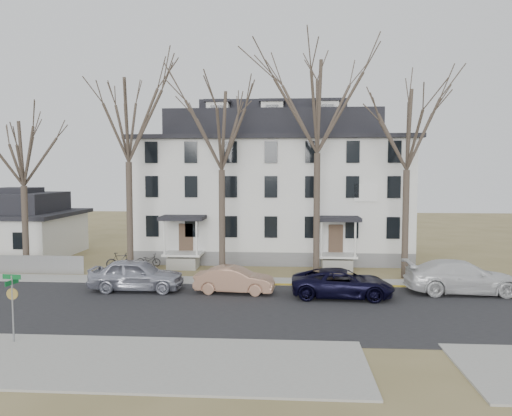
# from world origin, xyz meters

# --- Properties ---
(ground) EXTENTS (120.00, 120.00, 0.00)m
(ground) POSITION_xyz_m (0.00, 0.00, 0.00)
(ground) COLOR olive
(ground) RESTS_ON ground
(main_road) EXTENTS (120.00, 10.00, 0.04)m
(main_road) POSITION_xyz_m (0.00, 2.00, 0.00)
(main_road) COLOR #27272A
(main_road) RESTS_ON ground
(far_sidewalk) EXTENTS (120.00, 2.00, 0.08)m
(far_sidewalk) POSITION_xyz_m (0.00, 8.00, 0.00)
(far_sidewalk) COLOR #A09F97
(far_sidewalk) RESTS_ON ground
(near_sidewalk_left) EXTENTS (20.00, 5.00, 0.08)m
(near_sidewalk_left) POSITION_xyz_m (-8.00, -5.00, 0.00)
(near_sidewalk_left) COLOR #A09F97
(near_sidewalk_left) RESTS_ON ground
(yellow_curb) EXTENTS (14.00, 0.25, 0.06)m
(yellow_curb) POSITION_xyz_m (5.00, 7.10, 0.00)
(yellow_curb) COLOR gold
(yellow_curb) RESTS_ON ground
(boarding_house) EXTENTS (20.80, 12.36, 12.05)m
(boarding_house) POSITION_xyz_m (-2.00, 17.95, 5.38)
(boarding_house) COLOR slate
(boarding_house) RESTS_ON ground
(small_house) EXTENTS (8.70, 8.70, 5.00)m
(small_house) POSITION_xyz_m (-22.00, 16.00, 2.25)
(small_house) COLOR silver
(small_house) RESTS_ON ground
(tree_far_left) EXTENTS (8.40, 8.40, 13.72)m
(tree_far_left) POSITION_xyz_m (-11.00, 9.80, 10.34)
(tree_far_left) COLOR #473B31
(tree_far_left) RESTS_ON ground
(tree_mid_left) EXTENTS (7.80, 7.80, 12.74)m
(tree_mid_left) POSITION_xyz_m (-5.00, 9.80, 9.60)
(tree_mid_left) COLOR #473B31
(tree_mid_left) RESTS_ON ground
(tree_center) EXTENTS (9.00, 9.00, 14.70)m
(tree_center) POSITION_xyz_m (1.00, 9.80, 11.08)
(tree_center) COLOR #473B31
(tree_center) RESTS_ON ground
(tree_mid_right) EXTENTS (7.80, 7.80, 12.74)m
(tree_mid_right) POSITION_xyz_m (6.50, 9.80, 9.60)
(tree_mid_right) COLOR #473B31
(tree_mid_right) RESTS_ON ground
(tree_bungalow) EXTENTS (6.60, 6.60, 10.78)m
(tree_bungalow) POSITION_xyz_m (-18.00, 9.80, 8.12)
(tree_bungalow) COLOR #473B31
(tree_bungalow) RESTS_ON ground
(car_silver) EXTENTS (5.23, 2.16, 1.77)m
(car_silver) POSITION_xyz_m (-9.19, 5.29, 0.89)
(car_silver) COLOR #9FA1B0
(car_silver) RESTS_ON ground
(car_tan) EXTENTS (4.43, 1.81, 1.43)m
(car_tan) POSITION_xyz_m (-3.69, 5.12, 0.71)
(car_tan) COLOR #976C54
(car_tan) RESTS_ON ground
(car_navy) EXTENTS (5.45, 2.70, 1.49)m
(car_navy) POSITION_xyz_m (2.10, 4.57, 0.74)
(car_navy) COLOR black
(car_navy) RESTS_ON ground
(car_white) EXTENTS (6.11, 2.49, 1.77)m
(car_white) POSITION_xyz_m (8.70, 5.89, 0.89)
(car_white) COLOR silver
(car_white) RESTS_ON ground
(bicycle_left) EXTENTS (1.73, 0.64, 0.90)m
(bicycle_left) POSITION_xyz_m (-10.52, 12.23, 0.45)
(bicycle_left) COLOR black
(bicycle_left) RESTS_ON ground
(bicycle_right) EXTENTS (1.93, 0.94, 1.12)m
(bicycle_right) POSITION_xyz_m (-12.20, 11.24, 0.56)
(bicycle_right) COLOR black
(bicycle_right) RESTS_ON ground
(street_sign) EXTENTS (0.77, 0.77, 2.71)m
(street_sign) POSITION_xyz_m (-11.37, -3.36, 1.79)
(street_sign) COLOR gray
(street_sign) RESTS_ON ground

